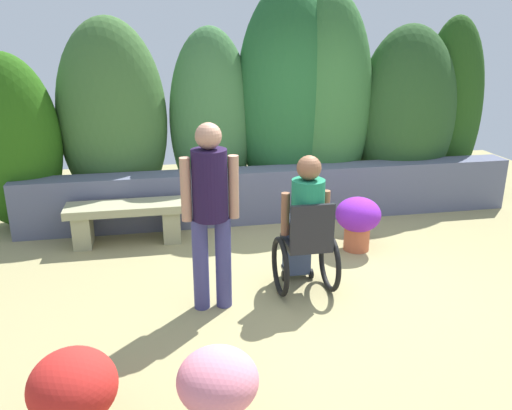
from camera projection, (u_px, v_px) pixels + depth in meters
ground_plane at (320, 287)px, 5.04m from camera, size 10.28×10.28×0.00m
stone_retaining_wall at (275, 194)px, 6.74m from camera, size 6.41×0.36×0.69m
hedge_backdrop at (265, 114)px, 6.93m from camera, size 7.00×1.14×2.96m
stone_bench at (127, 218)px, 6.01m from camera, size 1.36×0.42×0.47m
person_in_wheelchair at (305, 229)px, 4.80m from camera, size 0.53×0.66×1.33m
person_standing_companion at (210, 206)px, 4.39m from camera, size 0.49×0.30×1.66m
flower_pot_purple_near at (358, 219)px, 5.80m from camera, size 0.50×0.50×0.61m
flower_pot_terracotta_by_wall at (74, 391)px, 3.18m from camera, size 0.54×0.54×0.54m
flower_pot_red_accent at (218, 389)px, 3.10m from camera, size 0.49×0.49×0.59m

